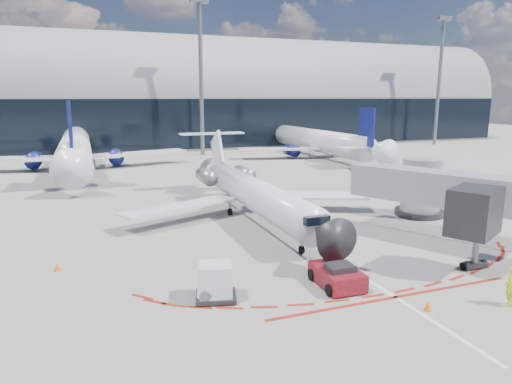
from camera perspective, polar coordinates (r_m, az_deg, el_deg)
name	(u,v)px	position (r m, az deg, el deg)	size (l,w,h in m)	color
ground	(296,234)	(33.52, 5.02, -5.24)	(260.00, 260.00, 0.00)	slate
apron_centerline	(285,227)	(35.26, 3.62, -4.35)	(0.25, 40.00, 0.01)	silver
apron_stop_bar	(395,297)	(24.32, 17.02, -12.46)	(14.00, 0.25, 0.01)	maroon
terminal_building	(157,104)	(94.89, -12.30, 10.74)	(150.00, 24.15, 24.00)	gray
jet_bridge	(436,192)	(35.74, 21.58, 0.02)	(10.03, 15.20, 4.90)	gray
light_mast_centre	(201,81)	(79.23, -6.88, 13.65)	(0.70, 0.70, 25.00)	slate
light_mast_east	(439,84)	(103.29, 21.89, 12.45)	(0.70, 0.70, 25.00)	slate
regional_jet	(250,191)	(37.43, -0.71, 0.10)	(21.43, 26.43, 6.62)	silver
pushback_tug	(337,276)	(24.76, 10.10, -10.25)	(2.26, 5.02, 1.29)	#4F0B10
ramp_worker	(510,287)	(25.17, 29.18, -10.28)	(0.71, 0.46, 1.94)	#D7F91A
uld_container	(216,282)	(22.80, -5.06, -11.16)	(2.32, 2.11, 1.84)	black
safety_cone_left	(57,267)	(28.81, -23.61, -8.57)	(0.36, 0.36, 0.50)	#FD6105
safety_cone_right	(428,306)	(23.30, 20.67, -13.17)	(0.36, 0.36, 0.50)	#FD6105
bg_airliner_1	(73,126)	(68.17, -21.86, 7.65)	(36.31, 38.45, 11.75)	silver
bg_airliner_2	(319,125)	(77.02, 7.84, 8.28)	(32.41, 34.32, 10.49)	silver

